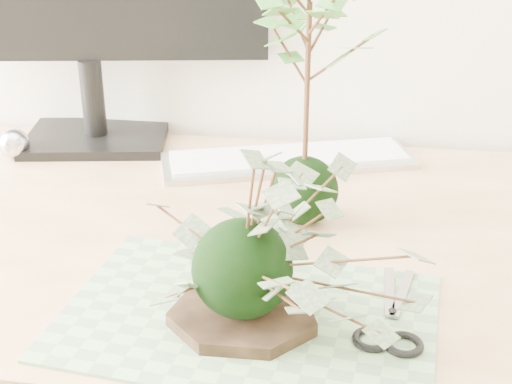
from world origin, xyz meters
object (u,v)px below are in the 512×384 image
ivy_kokedama (242,226)px  maple_kokedama (309,21)px  desk (333,289)px  keyboard (288,159)px

ivy_kokedama → maple_kokedama: size_ratio=0.97×
desk → maple_kokedama: maple_kokedama is taller
ivy_kokedama → keyboard: ivy_kokedama is taller
maple_kokedama → desk: bearing=-35.2°
desk → maple_kokedama: 0.38m
maple_kokedama → keyboard: 0.35m
maple_kokedama → keyboard: size_ratio=0.91×
desk → maple_kokedama: (-0.05, 0.03, 0.37)m
desk → keyboard: bearing=110.6°
ivy_kokedama → maple_kokedama: (0.04, 0.26, 0.16)m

